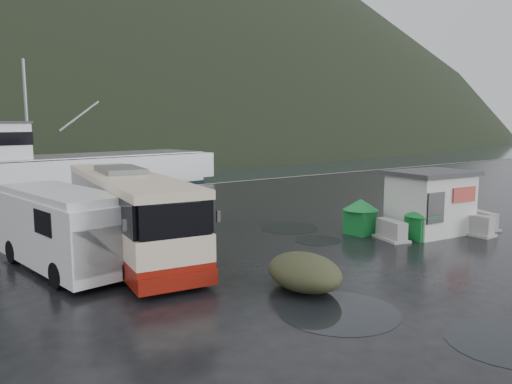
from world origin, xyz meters
TOP-DOWN VIEW (x-y plane):
  - ground at (0.00, 0.00)m, footprint 160.00×160.00m
  - quay_edge at (0.00, 20.00)m, footprint 160.00×0.60m
  - coach_bus at (-3.77, 3.63)m, footprint 4.38×11.58m
  - white_van at (-6.41, 2.83)m, footprint 3.06×6.70m
  - waste_bin_left at (5.68, 0.53)m, footprint 1.23×1.23m
  - waste_bin_right at (6.99, -1.68)m, footprint 1.22×1.22m
  - dome_tent at (-1.29, -3.56)m, footprint 2.33×2.96m
  - ticket_kiosk at (8.27, -1.18)m, footprint 3.84×3.08m
  - jersey_barrier_a at (5.88, -1.01)m, footprint 1.25×1.82m
  - jersey_barrier_b at (9.55, -2.51)m, footprint 0.95×1.82m
  - jersey_barrier_c at (11.04, -2.10)m, footprint 1.32×1.79m
  - fishing_trawler at (1.41, 29.23)m, footprint 28.92×9.92m
  - puddles at (0.86, -3.24)m, footprint 8.65×15.01m

SIDE VIEW (x-z plane):
  - ground at x=0.00m, z-range 0.00..0.00m
  - quay_edge at x=0.00m, z-range -0.75..0.75m
  - coach_bus at x=-3.77m, z-range -1.59..1.59m
  - white_van at x=-6.41m, z-range -1.35..1.35m
  - waste_bin_left at x=5.68m, z-range -0.78..0.78m
  - waste_bin_right at x=6.99m, z-range -0.72..0.72m
  - dome_tent at x=-1.29m, z-range -0.53..0.53m
  - ticket_kiosk at x=8.27m, z-range -1.39..1.39m
  - jersey_barrier_a at x=5.88m, z-range -0.41..0.41m
  - jersey_barrier_b at x=9.55m, z-range -0.45..0.45m
  - jersey_barrier_c at x=11.04m, z-range -0.40..0.40m
  - fishing_trawler at x=1.41m, z-range -5.67..5.67m
  - puddles at x=0.86m, z-range 0.00..0.01m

